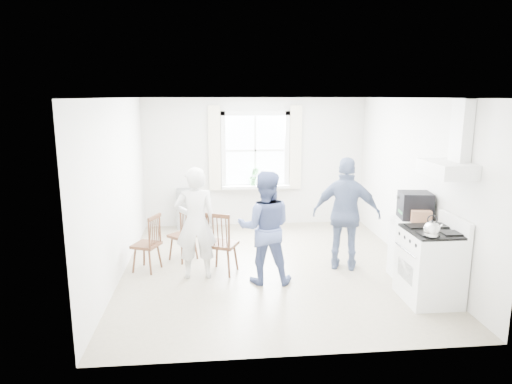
% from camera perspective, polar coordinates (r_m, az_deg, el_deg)
% --- Properties ---
extents(room_shell, '(4.62, 5.12, 2.64)m').
position_cam_1_polar(room_shell, '(6.87, 1.88, 0.77)').
color(room_shell, gray).
rests_on(room_shell, ground).
extents(window_assembly, '(1.88, 0.24, 1.70)m').
position_cam_1_polar(window_assembly, '(9.25, -0.08, 4.67)').
color(window_assembly, white).
rests_on(window_assembly, room_shell).
extents(range_hood, '(0.45, 0.76, 0.94)m').
position_cam_1_polar(range_hood, '(6.14, 23.25, 4.16)').
color(range_hood, silver).
rests_on(range_hood, room_shell).
extents(shelf_unit, '(0.40, 0.30, 0.80)m').
position_cam_1_polar(shelf_unit, '(9.30, -8.63, -2.09)').
color(shelf_unit, gray).
rests_on(shelf_unit, ground).
extents(gas_stove, '(0.68, 0.76, 1.12)m').
position_cam_1_polar(gas_stove, '(6.39, 20.93, -8.50)').
color(gas_stove, white).
rests_on(gas_stove, ground).
extents(kettle, '(0.20, 0.20, 0.28)m').
position_cam_1_polar(kettle, '(5.93, 21.10, -4.39)').
color(kettle, silver).
rests_on(kettle, gas_stove).
extents(low_cabinet, '(0.50, 0.55, 0.90)m').
position_cam_1_polar(low_cabinet, '(7.02, 18.90, -6.81)').
color(low_cabinet, silver).
rests_on(low_cabinet, ground).
extents(stereo_stack, '(0.48, 0.44, 0.38)m').
position_cam_1_polar(stereo_stack, '(6.92, 19.26, -1.59)').
color(stereo_stack, black).
rests_on(stereo_stack, low_cabinet).
extents(cardboard_box, '(0.31, 0.25, 0.17)m').
position_cam_1_polar(cardboard_box, '(6.75, 19.91, -2.89)').
color(cardboard_box, '#956548').
rests_on(cardboard_box, low_cabinet).
extents(windsor_chair_a, '(0.53, 0.53, 0.90)m').
position_cam_1_polar(windsor_chair_a, '(7.41, -8.68, -4.52)').
color(windsor_chair_a, '#3F2214').
rests_on(windsor_chair_a, ground).
extents(windsor_chair_b, '(0.53, 0.53, 0.97)m').
position_cam_1_polar(windsor_chair_b, '(6.78, -4.59, -5.60)').
color(windsor_chair_b, '#3F2214').
rests_on(windsor_chair_b, ground).
extents(windsor_chair_c, '(0.48, 0.49, 0.89)m').
position_cam_1_polar(windsor_chair_c, '(7.10, -12.93, -5.48)').
color(windsor_chair_c, '#3F2214').
rests_on(windsor_chair_c, ground).
extents(person_left, '(0.63, 0.63, 1.65)m').
position_cam_1_polar(person_left, '(6.66, -7.55, -3.90)').
color(person_left, silver).
rests_on(person_left, ground).
extents(person_mid, '(0.87, 0.87, 1.62)m').
position_cam_1_polar(person_mid, '(6.45, 1.12, -4.46)').
color(person_mid, '#475484').
rests_on(person_mid, ground).
extents(person_right, '(1.30, 1.30, 1.74)m').
position_cam_1_polar(person_right, '(7.06, 11.23, -2.74)').
color(person_right, navy).
rests_on(person_right, ground).
extents(potted_plant, '(0.23, 0.23, 0.37)m').
position_cam_1_polar(potted_plant, '(9.22, -0.25, 1.96)').
color(potted_plant, '#2F6B33').
rests_on(potted_plant, window_assembly).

